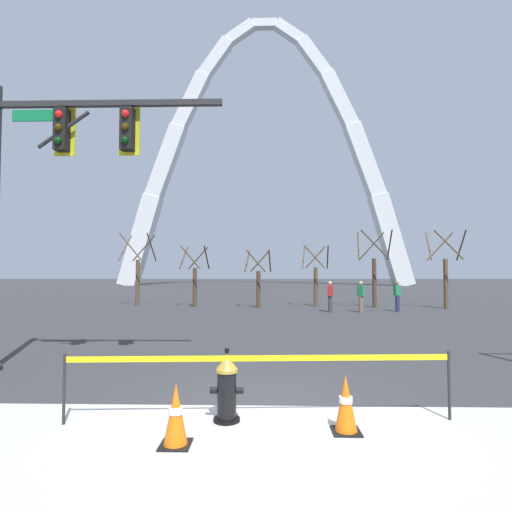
{
  "coord_description": "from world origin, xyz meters",
  "views": [
    {
      "loc": [
        0.17,
        -6.26,
        2.03
      ],
      "look_at": [
        -0.11,
        5.0,
        2.5
      ],
      "focal_mm": 27.93,
      "sensor_mm": 36.0,
      "label": 1
    }
  ],
  "objects_px": {
    "fire_hydrant": "(227,387)",
    "pedestrian_walking_right": "(361,296)",
    "monument_arch": "(265,167)",
    "traffic_cone_by_hydrant": "(346,404)",
    "pedestrian_standing_center": "(397,296)",
    "traffic_cone_mid_sidewalk": "(176,415)",
    "pedestrian_walking_left": "(330,296)",
    "traffic_signal_gantry": "(49,176)"
  },
  "relations": [
    {
      "from": "fire_hydrant",
      "to": "pedestrian_walking_right",
      "type": "height_order",
      "value": "pedestrian_walking_right"
    },
    {
      "from": "monument_arch",
      "to": "pedestrian_walking_right",
      "type": "relative_size",
      "value": 28.95
    },
    {
      "from": "traffic_cone_by_hydrant",
      "to": "pedestrian_standing_center",
      "type": "height_order",
      "value": "pedestrian_standing_center"
    },
    {
      "from": "monument_arch",
      "to": "traffic_cone_mid_sidewalk",
      "type": "bearing_deg",
      "value": -90.88
    },
    {
      "from": "pedestrian_walking_left",
      "to": "pedestrian_standing_center",
      "type": "relative_size",
      "value": 1.0
    },
    {
      "from": "traffic_cone_mid_sidewalk",
      "to": "traffic_cone_by_hydrant",
      "type": "bearing_deg",
      "value": 12.02
    },
    {
      "from": "fire_hydrant",
      "to": "pedestrian_walking_left",
      "type": "height_order",
      "value": "pedestrian_walking_left"
    },
    {
      "from": "traffic_cone_mid_sidewalk",
      "to": "monument_arch",
      "type": "height_order",
      "value": "monument_arch"
    },
    {
      "from": "traffic_cone_by_hydrant",
      "to": "pedestrian_standing_center",
      "type": "relative_size",
      "value": 0.46
    },
    {
      "from": "pedestrian_standing_center",
      "to": "pedestrian_walking_right",
      "type": "xyz_separation_m",
      "value": [
        -2.0,
        -0.47,
        0.0
      ]
    },
    {
      "from": "traffic_signal_gantry",
      "to": "traffic_cone_by_hydrant",
      "type": "bearing_deg",
      "value": -28.45
    },
    {
      "from": "fire_hydrant",
      "to": "pedestrian_walking_right",
      "type": "bearing_deg",
      "value": 70.22
    },
    {
      "from": "monument_arch",
      "to": "pedestrian_standing_center",
      "type": "height_order",
      "value": "monument_arch"
    },
    {
      "from": "monument_arch",
      "to": "pedestrian_walking_right",
      "type": "xyz_separation_m",
      "value": [
        5.02,
        -42.0,
        -18.01
      ]
    },
    {
      "from": "pedestrian_walking_left",
      "to": "pedestrian_walking_right",
      "type": "height_order",
      "value": "same"
    },
    {
      "from": "traffic_cone_by_hydrant",
      "to": "pedestrian_walking_left",
      "type": "bearing_deg",
      "value": 81.55
    },
    {
      "from": "pedestrian_walking_right",
      "to": "fire_hydrant",
      "type": "bearing_deg",
      "value": -109.78
    },
    {
      "from": "monument_arch",
      "to": "pedestrian_standing_center",
      "type": "bearing_deg",
      "value": -80.4
    },
    {
      "from": "traffic_cone_mid_sidewalk",
      "to": "fire_hydrant",
      "type": "bearing_deg",
      "value": 56.44
    },
    {
      "from": "fire_hydrant",
      "to": "pedestrian_standing_center",
      "type": "xyz_separation_m",
      "value": [
        7.39,
        15.46,
        0.35
      ]
    },
    {
      "from": "traffic_signal_gantry",
      "to": "monument_arch",
      "type": "bearing_deg",
      "value": 85.36
    },
    {
      "from": "traffic_cone_by_hydrant",
      "to": "pedestrian_standing_center",
      "type": "xyz_separation_m",
      "value": [
        5.84,
        15.8,
        0.46
      ]
    },
    {
      "from": "pedestrian_walking_left",
      "to": "traffic_signal_gantry",
      "type": "bearing_deg",
      "value": -122.55
    },
    {
      "from": "traffic_cone_by_hydrant",
      "to": "monument_arch",
      "type": "height_order",
      "value": "monument_arch"
    },
    {
      "from": "traffic_cone_mid_sidewalk",
      "to": "pedestrian_walking_right",
      "type": "height_order",
      "value": "pedestrian_walking_right"
    },
    {
      "from": "monument_arch",
      "to": "pedestrian_walking_left",
      "type": "distance_m",
      "value": 45.81
    },
    {
      "from": "traffic_cone_by_hydrant",
      "to": "pedestrian_walking_right",
      "type": "relative_size",
      "value": 0.46
    },
    {
      "from": "monument_arch",
      "to": "traffic_signal_gantry",
      "type": "bearing_deg",
      "value": -94.64
    },
    {
      "from": "pedestrian_standing_center",
      "to": "traffic_cone_mid_sidewalk",
      "type": "bearing_deg",
      "value": -115.98
    },
    {
      "from": "traffic_cone_by_hydrant",
      "to": "traffic_signal_gantry",
      "type": "relative_size",
      "value": 0.12
    },
    {
      "from": "traffic_cone_mid_sidewalk",
      "to": "pedestrian_walking_right",
      "type": "xyz_separation_m",
      "value": [
        5.91,
        15.77,
        0.46
      ]
    },
    {
      "from": "traffic_cone_mid_sidewalk",
      "to": "pedestrian_walking_right",
      "type": "distance_m",
      "value": 16.85
    },
    {
      "from": "monument_arch",
      "to": "pedestrian_walking_right",
      "type": "height_order",
      "value": "monument_arch"
    },
    {
      "from": "monument_arch",
      "to": "pedestrian_standing_center",
      "type": "distance_m",
      "value": 45.81
    },
    {
      "from": "pedestrian_walking_right",
      "to": "pedestrian_standing_center",
      "type": "bearing_deg",
      "value": 13.24
    },
    {
      "from": "traffic_cone_mid_sidewalk",
      "to": "traffic_signal_gantry",
      "type": "bearing_deg",
      "value": 135.36
    },
    {
      "from": "pedestrian_walking_right",
      "to": "traffic_cone_mid_sidewalk",
      "type": "bearing_deg",
      "value": -110.55
    },
    {
      "from": "fire_hydrant",
      "to": "monument_arch",
      "type": "distance_m",
      "value": 59.87
    },
    {
      "from": "traffic_signal_gantry",
      "to": "fire_hydrant",
      "type": "bearing_deg",
      "value": -33.59
    },
    {
      "from": "fire_hydrant",
      "to": "traffic_cone_by_hydrant",
      "type": "xyz_separation_m",
      "value": [
        1.55,
        -0.35,
        -0.11
      ]
    },
    {
      "from": "fire_hydrant",
      "to": "traffic_signal_gantry",
      "type": "relative_size",
      "value": 0.17
    },
    {
      "from": "pedestrian_standing_center",
      "to": "pedestrian_walking_right",
      "type": "relative_size",
      "value": 1.0
    }
  ]
}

